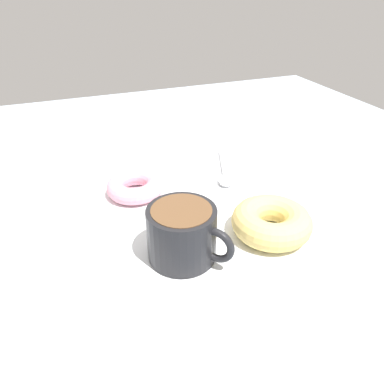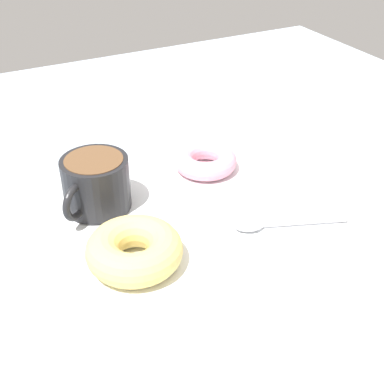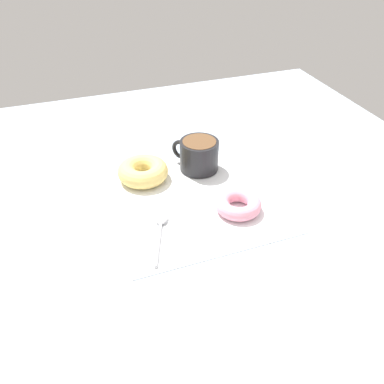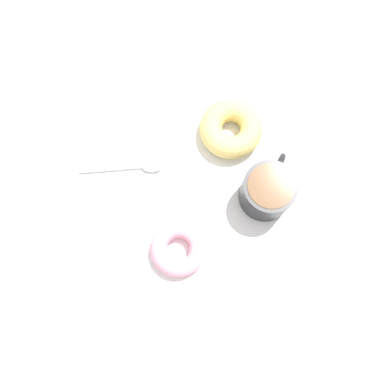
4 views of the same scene
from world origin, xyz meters
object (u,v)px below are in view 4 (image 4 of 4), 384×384
Objects in this scene: donut_near_cup at (178,249)px; spoon at (140,167)px; donut_far at (231,129)px; coffee_cup at (268,190)px.

spoon is (-0.11, -15.25, -0.94)cm from donut_near_cup.
donut_far is 0.77× the size of spoon.
donut_near_cup is 0.83× the size of donut_far.
coffee_cup is at bearing 90.18° from donut_far.
donut_near_cup is 15.28cm from spoon.
donut_far reaches higher than donut_near_cup.
coffee_cup is at bearing 140.83° from spoon.
donut_near_cup is at bearing 6.81° from coffee_cup.
donut_near_cup is 21.73cm from donut_far.
donut_far is at bearing -89.82° from coffee_cup.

